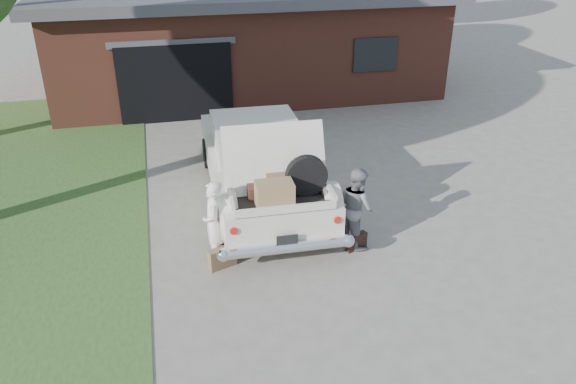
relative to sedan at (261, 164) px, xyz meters
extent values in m
plane|color=gray|center=(0.11, -2.56, -0.81)|extent=(90.00, 90.00, 0.00)
cube|color=brown|center=(1.11, 8.94, 0.69)|extent=(12.00, 7.00, 3.00)
cube|color=black|center=(-1.39, 5.49, 0.29)|extent=(3.20, 0.30, 2.20)
cube|color=#4C4C51|center=(-1.39, 5.42, 1.44)|extent=(3.50, 0.12, 0.18)
cube|color=black|center=(4.61, 5.42, 0.79)|extent=(1.40, 0.08, 1.00)
cube|color=silver|center=(0.00, 0.06, -0.14)|extent=(2.19, 5.43, 0.70)
cube|color=beige|center=(0.01, 0.38, 0.48)|extent=(1.83, 2.20, 0.56)
cube|color=black|center=(0.04, 1.40, 0.45)|extent=(1.67, 0.13, 0.47)
cube|color=black|center=(-0.02, -0.64, 0.45)|extent=(1.67, 0.13, 0.47)
cylinder|color=black|center=(-1.00, -1.74, -0.46)|extent=(0.26, 0.72, 0.71)
cylinder|color=black|center=(0.89, -1.80, -0.46)|extent=(0.26, 0.72, 0.71)
cylinder|color=black|center=(-0.89, 1.91, -0.46)|extent=(0.26, 0.72, 0.71)
cylinder|color=black|center=(1.00, 1.86, -0.46)|extent=(0.26, 0.72, 0.71)
cylinder|color=silver|center=(-0.08, -2.68, -0.38)|extent=(2.21, 0.26, 0.19)
cylinder|color=#A5140F|center=(-0.96, -2.58, 0.02)|extent=(0.13, 0.11, 0.13)
cylinder|color=#A5140F|center=(0.80, -2.63, 0.02)|extent=(0.13, 0.11, 0.13)
cube|color=black|center=(-0.08, -2.71, -0.22)|extent=(0.37, 0.03, 0.18)
cube|color=black|center=(-0.06, -1.99, 0.23)|extent=(1.70, 1.23, 0.04)
cube|color=silver|center=(-0.92, -1.96, 0.34)|extent=(0.10, 1.18, 0.19)
cube|color=silver|center=(0.80, -2.01, 0.34)|extent=(0.10, 1.18, 0.19)
cube|color=silver|center=(-0.08, -2.58, 0.29)|extent=(1.72, 0.11, 0.13)
cube|color=silver|center=(-0.05, -1.64, 0.82)|extent=(1.82, 0.59, 1.15)
cube|color=#4E2C21|center=(-0.27, -1.86, 0.36)|extent=(0.67, 0.44, 0.21)
cube|color=#99764D|center=(-0.21, -2.34, 0.47)|extent=(0.64, 0.43, 0.43)
cube|color=black|center=(0.06, -1.67, 0.34)|extent=(0.57, 0.38, 0.17)
cube|color=#875E44|center=(-0.02, -1.88, 0.52)|extent=(0.45, 0.30, 0.15)
cylinder|color=black|center=(0.42, -2.05, 0.61)|extent=(0.73, 0.19, 0.73)
imported|color=white|center=(-1.23, -2.15, -0.05)|extent=(0.43, 0.60, 1.52)
imported|color=slate|center=(1.33, -2.16, -0.06)|extent=(0.72, 0.84, 1.51)
cube|color=brown|center=(-1.15, -2.37, -0.63)|extent=(0.51, 0.31, 0.38)
cube|color=black|center=(1.29, -2.37, -0.66)|extent=(0.42, 0.25, 0.31)
camera|label=1|loc=(-1.94, -10.48, 4.72)|focal=35.00mm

